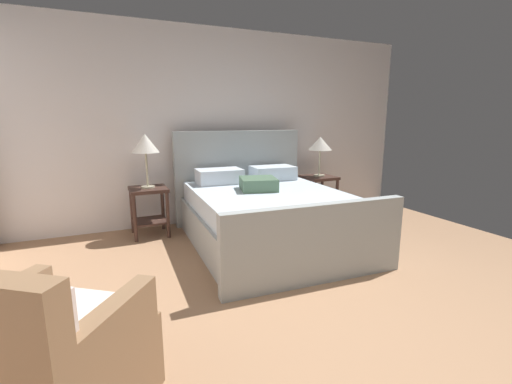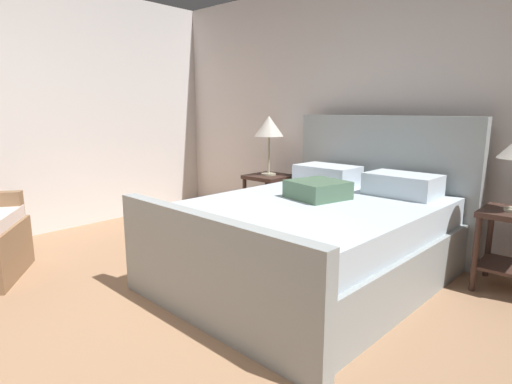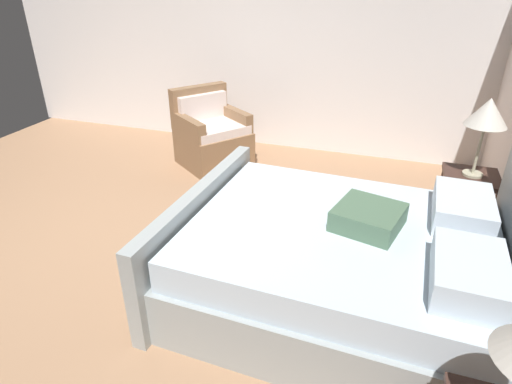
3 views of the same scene
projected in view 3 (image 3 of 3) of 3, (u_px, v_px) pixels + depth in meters
name	position (u px, v px, depth m)	size (l,w,h in m)	color
ground_plane	(114.00, 249.00, 3.67)	(5.61, 6.30, 0.02)	#A87D5B
wall_side_left	(233.00, 42.00, 5.48)	(0.12, 6.42, 2.61)	white
bed	(348.00, 263.00, 2.90)	(1.84, 2.27, 1.26)	#9FA8A8
nightstand_left	(467.00, 196.00, 3.65)	(0.44, 0.44, 0.60)	#3E2720
table_lamp_left	(488.00, 114.00, 3.32)	(0.32, 0.32, 0.65)	#B7B293
armchair	(211.00, 136.00, 5.14)	(1.01, 1.01, 0.90)	#896646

